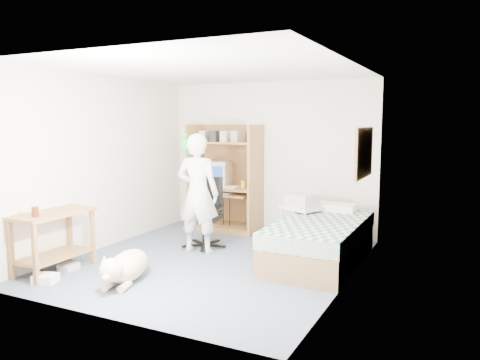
% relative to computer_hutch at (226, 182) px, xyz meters
% --- Properties ---
extents(floor, '(4.00, 4.00, 0.00)m').
position_rel_computer_hutch_xyz_m(floor, '(0.70, -1.74, -0.82)').
color(floor, '#484F61').
rests_on(floor, ground).
extents(wall_back, '(3.60, 0.02, 2.50)m').
position_rel_computer_hutch_xyz_m(wall_back, '(0.70, 0.26, 0.43)').
color(wall_back, silver).
rests_on(wall_back, floor).
extents(wall_right, '(0.02, 4.00, 2.50)m').
position_rel_computer_hutch_xyz_m(wall_right, '(2.50, -1.74, 0.43)').
color(wall_right, silver).
rests_on(wall_right, floor).
extents(wall_left, '(0.02, 4.00, 2.50)m').
position_rel_computer_hutch_xyz_m(wall_left, '(-1.10, -1.74, 0.43)').
color(wall_left, silver).
rests_on(wall_left, floor).
extents(ceiling, '(3.60, 4.00, 0.02)m').
position_rel_computer_hutch_xyz_m(ceiling, '(0.70, -1.74, 1.68)').
color(ceiling, white).
rests_on(ceiling, wall_back).
extents(computer_hutch, '(1.20, 0.63, 1.80)m').
position_rel_computer_hutch_xyz_m(computer_hutch, '(0.00, 0.00, 0.00)').
color(computer_hutch, brown).
rests_on(computer_hutch, floor).
extents(bed, '(1.02, 2.02, 0.66)m').
position_rel_computer_hutch_xyz_m(bed, '(2.00, -1.12, -0.53)').
color(bed, brown).
rests_on(bed, floor).
extents(side_desk, '(0.50, 1.00, 0.75)m').
position_rel_computer_hutch_xyz_m(side_desk, '(-0.85, -2.94, -0.33)').
color(side_desk, brown).
rests_on(side_desk, floor).
extents(corkboard, '(0.04, 0.94, 0.66)m').
position_rel_computer_hutch_xyz_m(corkboard, '(2.47, -0.84, 0.63)').
color(corkboard, brown).
rests_on(corkboard, wall_right).
extents(office_chair, '(0.57, 0.57, 1.02)m').
position_rel_computer_hutch_xyz_m(office_chair, '(0.24, -1.10, -0.46)').
color(office_chair, black).
rests_on(office_chair, floor).
extents(person, '(0.66, 0.47, 1.69)m').
position_rel_computer_hutch_xyz_m(person, '(0.29, -1.40, 0.02)').
color(person, silver).
rests_on(person, floor).
extents(parrot, '(0.12, 0.22, 0.34)m').
position_rel_computer_hutch_xyz_m(parrot, '(0.10, -1.39, 0.73)').
color(parrot, '#148A1D').
rests_on(parrot, person).
extents(dog, '(0.55, 1.12, 0.43)m').
position_rel_computer_hutch_xyz_m(dog, '(0.20, -2.86, -0.63)').
color(dog, beige).
rests_on(dog, floor).
extents(printer_cart, '(0.65, 0.60, 0.63)m').
position_rel_computer_hutch_xyz_m(printer_cart, '(1.56, -0.60, -0.40)').
color(printer_cart, silver).
rests_on(printer_cart, floor).
extents(printer, '(0.51, 0.46, 0.18)m').
position_rel_computer_hutch_xyz_m(printer, '(1.56, -0.60, -0.10)').
color(printer, '#ABAAA6').
rests_on(printer, printer_cart).
extents(crt_monitor, '(0.50, 0.51, 0.41)m').
position_rel_computer_hutch_xyz_m(crt_monitor, '(-0.17, 0.01, 0.15)').
color(crt_monitor, beige).
rests_on(crt_monitor, computer_hutch).
extents(keyboard, '(0.47, 0.23, 0.03)m').
position_rel_computer_hutch_xyz_m(keyboard, '(-0.01, -0.16, -0.15)').
color(keyboard, beige).
rests_on(keyboard, computer_hutch).
extents(pencil_cup, '(0.08, 0.08, 0.12)m').
position_rel_computer_hutch_xyz_m(pencil_cup, '(0.38, -0.09, -0.00)').
color(pencil_cup, yellow).
rests_on(pencil_cup, computer_hutch).
extents(drink_glass, '(0.08, 0.08, 0.12)m').
position_rel_computer_hutch_xyz_m(drink_glass, '(-0.80, -3.23, -0.01)').
color(drink_glass, '#441C0B').
rests_on(drink_glass, side_desk).
extents(floor_box_a, '(0.30, 0.26, 0.10)m').
position_rel_computer_hutch_xyz_m(floor_box_a, '(-0.62, -3.29, -0.77)').
color(floor_box_a, white).
rests_on(floor_box_a, floor).
extents(floor_box_b, '(0.18, 0.22, 0.08)m').
position_rel_computer_hutch_xyz_m(floor_box_b, '(-0.75, -2.82, -0.78)').
color(floor_box_b, '#B4B4AF').
rests_on(floor_box_b, floor).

